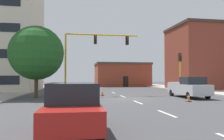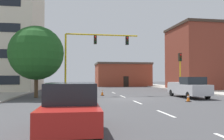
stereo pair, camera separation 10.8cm
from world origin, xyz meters
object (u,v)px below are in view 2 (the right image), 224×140
(traffic_signal_gantry, at_px, (76,75))
(traffic_cone_roadside_a, at_px, (188,98))
(pickup_truck_silver, at_px, (188,87))
(sedan_red_near_left, at_px, (71,107))
(tree_left_near, at_px, (37,53))
(traffic_light_pole_right, at_px, (180,64))
(traffic_cone_roadside_b, at_px, (102,93))

(traffic_signal_gantry, height_order, traffic_cone_roadside_a, traffic_signal_gantry)
(pickup_truck_silver, distance_m, sedan_red_near_left, 16.24)
(pickup_truck_silver, height_order, sedan_red_near_left, pickup_truck_silver)
(tree_left_near, distance_m, traffic_cone_roadside_a, 14.52)
(traffic_light_pole_right, bearing_deg, tree_left_near, -172.66)
(traffic_signal_gantry, relative_size, traffic_light_pole_right, 1.88)
(traffic_cone_roadside_a, xyz_separation_m, traffic_cone_roadside_b, (-6.08, 7.04, 0.03))
(tree_left_near, bearing_deg, pickup_truck_silver, -9.41)
(traffic_signal_gantry, relative_size, pickup_truck_silver, 1.66)
(pickup_truck_silver, bearing_deg, sedan_red_near_left, -132.36)
(sedan_red_near_left, bearing_deg, tree_left_near, 104.03)
(tree_left_near, relative_size, traffic_cone_roadside_b, 10.15)
(traffic_light_pole_right, distance_m, traffic_cone_roadside_a, 9.15)
(traffic_light_pole_right, height_order, pickup_truck_silver, traffic_light_pole_right)
(traffic_cone_roadside_a, relative_size, traffic_cone_roadside_b, 0.91)
(traffic_cone_roadside_b, bearing_deg, pickup_truck_silver, -24.19)
(tree_left_near, height_order, traffic_cone_roadside_b, tree_left_near)
(pickup_truck_silver, distance_m, traffic_cone_roadside_a, 4.00)
(sedan_red_near_left, distance_m, traffic_cone_roadside_b, 15.87)
(pickup_truck_silver, bearing_deg, traffic_cone_roadside_b, 155.81)
(sedan_red_near_left, bearing_deg, traffic_signal_gantry, 89.23)
(pickup_truck_silver, height_order, traffic_cone_roadside_b, pickup_truck_silver)
(traffic_light_pole_right, bearing_deg, traffic_signal_gantry, 178.48)
(traffic_signal_gantry, relative_size, traffic_cone_roadside_b, 13.23)
(tree_left_near, xyz_separation_m, traffic_cone_roadside_a, (12.66, -5.87, -4.01))
(traffic_signal_gantry, xyz_separation_m, traffic_cone_roadside_b, (2.76, -1.21, -1.91))
(traffic_light_pole_right, height_order, traffic_cone_roadside_b, traffic_light_pole_right)
(pickup_truck_silver, xyz_separation_m, sedan_red_near_left, (-10.95, -12.00, -0.09))
(traffic_cone_roadside_a, bearing_deg, traffic_cone_roadside_b, 130.81)
(pickup_truck_silver, relative_size, sedan_red_near_left, 1.20)
(traffic_signal_gantry, bearing_deg, sedan_red_near_left, -90.77)
(traffic_signal_gantry, xyz_separation_m, sedan_red_near_left, (-0.23, -16.78, -1.36))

